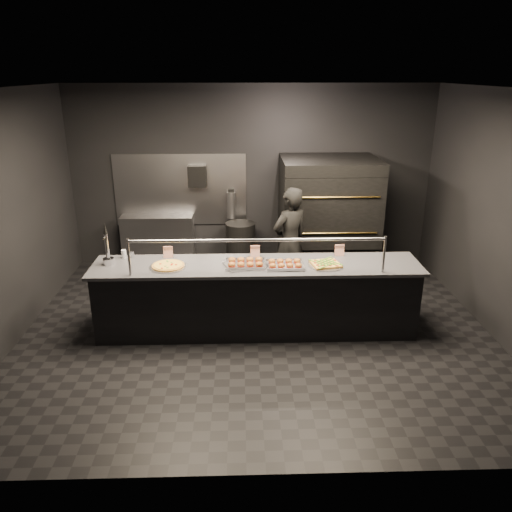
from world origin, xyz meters
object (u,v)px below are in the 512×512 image
(service_counter, at_px, (257,297))
(trash_bin, at_px, (241,247))
(fire_extinguisher, at_px, (231,205))
(slider_tray_b, at_px, (285,264))
(pizza_oven, at_px, (327,217))
(towel_dispenser, at_px, (197,176))
(slider_tray_a, at_px, (245,263))
(square_pizza, at_px, (326,264))
(round_pizza, at_px, (168,266))
(beer_tap, at_px, (108,253))
(prep_shelf, at_px, (159,241))
(worker, at_px, (290,242))

(service_counter, distance_m, trash_bin, 2.11)
(fire_extinguisher, bearing_deg, slider_tray_b, -74.35)
(pizza_oven, height_order, fire_extinguisher, pizza_oven)
(towel_dispenser, height_order, slider_tray_b, towel_dispenser)
(pizza_oven, bearing_deg, slider_tray_b, -113.27)
(slider_tray_a, xyz_separation_m, square_pizza, (0.99, -0.04, -0.01))
(fire_extinguisher, xyz_separation_m, slider_tray_a, (0.21, -2.44, -0.11))
(pizza_oven, xyz_separation_m, trash_bin, (-1.40, 0.20, -0.55))
(round_pizza, distance_m, slider_tray_b, 1.44)
(fire_extinguisher, height_order, slider_tray_b, fire_extinguisher)
(beer_tap, bearing_deg, towel_dispenser, 68.01)
(prep_shelf, relative_size, slider_tray_a, 2.06)
(pizza_oven, height_order, round_pizza, pizza_oven)
(service_counter, distance_m, square_pizza, 0.98)
(trash_bin, bearing_deg, beer_tap, -128.76)
(worker, bearing_deg, beer_tap, -8.70)
(prep_shelf, relative_size, worker, 0.73)
(towel_dispenser, relative_size, worker, 0.21)
(fire_extinguisher, height_order, round_pizza, fire_extinguisher)
(fire_extinguisher, bearing_deg, pizza_oven, -17.89)
(prep_shelf, height_order, trash_bin, prep_shelf)
(prep_shelf, distance_m, square_pizza, 3.46)
(beer_tap, bearing_deg, fire_extinguisher, 57.51)
(slider_tray_b, relative_size, square_pizza, 1.11)
(round_pizza, relative_size, square_pizza, 1.07)
(towel_dispenser, distance_m, fire_extinguisher, 0.74)
(trash_bin, bearing_deg, slider_tray_a, -88.38)
(service_counter, relative_size, round_pizza, 8.96)
(service_counter, bearing_deg, square_pizza, -4.87)
(prep_shelf, height_order, fire_extinguisher, fire_extinguisher)
(round_pizza, height_order, trash_bin, round_pizza)
(slider_tray_b, height_order, trash_bin, slider_tray_b)
(fire_extinguisher, distance_m, worker, 1.56)
(service_counter, height_order, square_pizza, service_counter)
(pizza_oven, relative_size, slider_tray_a, 3.28)
(fire_extinguisher, distance_m, slider_tray_b, 2.58)
(round_pizza, relative_size, worker, 0.28)
(prep_shelf, bearing_deg, service_counter, -55.41)
(square_pizza, bearing_deg, fire_extinguisher, 115.89)
(beer_tap, height_order, worker, worker)
(towel_dispenser, xyz_separation_m, slider_tray_a, (0.76, -2.43, -0.60))
(beer_tap, bearing_deg, service_counter, -1.79)
(square_pizza, bearing_deg, pizza_oven, 79.94)
(service_counter, bearing_deg, round_pizza, -177.02)
(square_pizza, distance_m, worker, 1.25)
(service_counter, relative_size, worker, 2.50)
(fire_extinguisher, relative_size, slider_tray_b, 1.06)
(fire_extinguisher, distance_m, slider_tray_a, 2.45)
(fire_extinguisher, bearing_deg, square_pizza, -64.11)
(round_pizza, bearing_deg, prep_shelf, 102.11)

